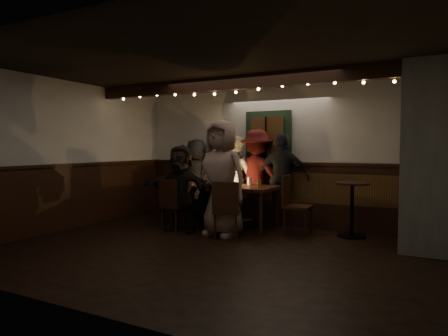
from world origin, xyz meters
The scene contains 13 objects.
room centered at (1.07, 1.42, 1.07)m, with size 6.02×5.01×2.62m.
dining_table centered at (-0.75, 1.40, 0.69)m, with size 2.11×0.90×0.91m.
chair_near_left centered at (-1.25, 0.65, 0.50)m, with size 0.47×0.47×0.90m.
chair_near_right centered at (-0.15, 0.53, 0.51)m, with size 0.53×0.53×0.90m.
chair_end centered at (0.63, 1.44, 0.55)m, with size 0.45×0.45×0.97m.
high_top centered at (1.56, 1.62, 0.55)m, with size 0.55×0.55×0.88m.
person_a centered at (-1.62, 2.06, 0.80)m, with size 0.78×0.51×1.60m, color black.
person_b centered at (-1.27, 2.07, 0.75)m, with size 0.55×0.36×1.50m, color #333336.
person_c centered at (-0.72, 2.04, 0.83)m, with size 0.80×0.63×1.65m, color silver.
person_d centered at (-0.31, 2.14, 0.89)m, with size 1.15×0.66×1.77m, color #410F10.
person_e centered at (0.20, 2.14, 0.85)m, with size 1.00×0.42×1.70m, color black.
person_f centered at (-1.10, 0.69, 0.74)m, with size 1.37×0.44×1.48m, color black.
person_g centered at (-0.33, 0.72, 0.94)m, with size 0.92×0.60×1.88m, color gray.
Camera 1 is at (2.68, -4.95, 1.44)m, focal length 32.00 mm.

